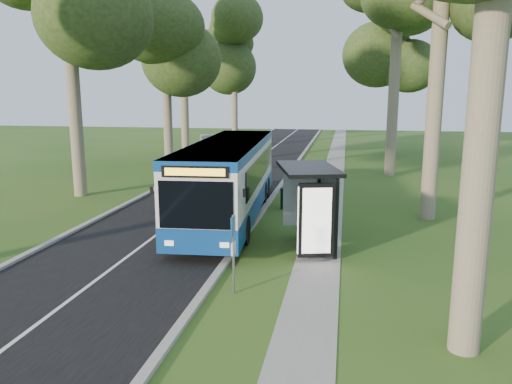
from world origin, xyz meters
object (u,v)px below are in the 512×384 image
bus (229,179)px  bus_shelter (311,193)px  bus_stop_sign (233,245)px  car_white (194,156)px  litter_bin (286,198)px  car_silver (209,143)px

bus → bus_shelter: (3.94, -4.25, 0.33)m
bus_stop_sign → car_white: bearing=115.4°
bus_stop_sign → car_white: bus_stop_sign is taller
bus_stop_sign → litter_bin: bearing=94.7°
bus → bus_stop_sign: (2.09, -8.43, -0.35)m
litter_bin → bus: bearing=-135.6°
car_white → bus_shelter: bearing=-72.6°
litter_bin → car_silver: car_silver is taller
litter_bin → car_white: car_white is taller
bus_stop_sign → litter_bin: size_ratio=2.25×
car_white → bus: bearing=-77.8°
litter_bin → bus_shelter: bearing=-75.7°
bus_shelter → car_silver: (-11.98, 29.88, -1.37)m
car_white → litter_bin: bearing=-67.0°
bus → car_silver: (-8.04, 25.63, -1.04)m
bus → car_silver: size_ratio=2.90×
car_white → car_silver: bearing=88.4°
bus → litter_bin: size_ratio=13.03×
bus_stop_sign → bus_shelter: 4.62m
bus_shelter → car_white: (-10.40, 19.75, -1.36)m
bus_shelter → litter_bin: bus_shelter is taller
bus_shelter → litter_bin: 6.88m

